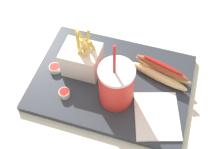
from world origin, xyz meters
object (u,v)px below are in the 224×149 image
Objects in this scene: soda_cup at (116,85)px; ketchup_cup_1 at (64,93)px; napkin_stack at (157,116)px; hot_dog_1 at (161,71)px; ketchup_cup_2 at (55,68)px; fries_basket at (82,59)px.

ketchup_cup_1 is (0.14, 0.03, -0.06)m from soda_cup.
napkin_stack is at bearing -177.92° from ketchup_cup_1.
napkin_stack is (-0.12, 0.02, -0.06)m from soda_cup.
napkin_stack is at bearing 168.81° from soda_cup.
ketchup_cup_2 is (0.30, 0.07, -0.01)m from hot_dog_1.
fries_basket reaches higher than ketchup_cup_1.
fries_basket is 0.09m from ketchup_cup_2.
hot_dog_1 is at bearing -170.07° from fries_basket.
hot_dog_1 is 5.68× the size of ketchup_cup_2.
napkin_stack is at bearing 168.90° from ketchup_cup_2.
ketchup_cup_1 is (0.02, 0.10, -0.03)m from fries_basket.
hot_dog_1 reaches higher than ketchup_cup_2.
fries_basket is 1.11× the size of napkin_stack.
napkin_stack is (-0.02, 0.13, -0.02)m from hot_dog_1.
ketchup_cup_2 is (0.08, 0.03, -0.04)m from fries_basket.
napkin_stack is at bearing 159.22° from fries_basket.
ketchup_cup_1 is at bearing 2.08° from napkin_stack.
hot_dog_1 is 0.13m from napkin_stack.
fries_basket reaches higher than hot_dog_1.
napkin_stack is at bearing 97.25° from hot_dog_1.
soda_cup is 6.95× the size of ketchup_cup_1.
fries_basket is 0.23m from hot_dog_1.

